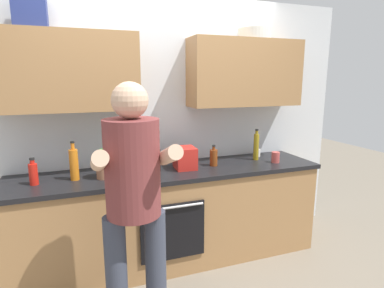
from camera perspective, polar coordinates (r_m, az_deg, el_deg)
name	(u,v)px	position (r m, az deg, el deg)	size (l,w,h in m)	color
ground_plane	(173,259)	(3.27, -3.52, -20.00)	(12.00, 12.00, 0.00)	#756B5B
back_wall_unit	(162,102)	(3.06, -5.40, 7.51)	(4.00, 0.38, 2.50)	silver
counter	(172,216)	(3.06, -3.63, -12.79)	(2.84, 0.67, 0.90)	#A37547
person_standing	(134,195)	(2.02, -10.50, -9.04)	(0.49, 0.45, 1.70)	#383D4C
bottle_oil	(256,146)	(3.29, 11.52, -0.38)	(0.05, 0.05, 0.32)	olive
bottle_soy	(158,159)	(2.86, -6.24, -2.69)	(0.05, 0.05, 0.26)	black
bottle_syrup	(144,156)	(3.03, -8.70, -2.09)	(0.08, 0.08, 0.25)	#8C4C14
bottle_hotsauce	(33,173)	(2.77, -26.76, -4.75)	(0.07, 0.07, 0.22)	red
bottle_vinegar	(214,157)	(3.02, 3.91, -2.40)	(0.07, 0.07, 0.20)	brown
bottle_juice	(74,164)	(2.75, -20.56, -3.39)	(0.07, 0.07, 0.33)	orange
cup_coffee	(257,153)	(3.46, 11.65, -1.53)	(0.07, 0.07, 0.08)	white
cup_ceramic	(275,157)	(3.24, 14.86, -2.33)	(0.08, 0.08, 0.11)	#BF4C47
potted_herb	(104,162)	(2.73, -15.61, -3.14)	(0.17, 0.17, 0.26)	#9E6647
grocery_bag_crisps	(185,158)	(2.92, -1.28, -2.53)	(0.19, 0.22, 0.20)	red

